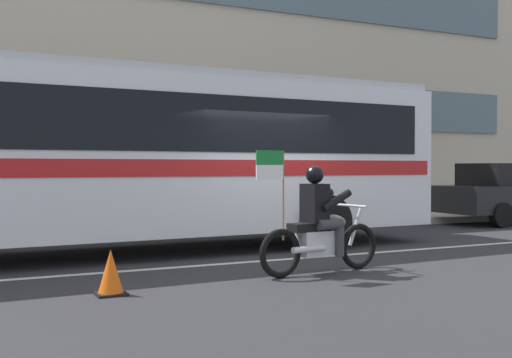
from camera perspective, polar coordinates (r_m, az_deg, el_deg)
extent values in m
plane|color=#2B2B2D|center=(11.01, 1.25, -6.96)|extent=(60.00, 60.00, 0.00)
cube|color=#A39E93|center=(15.68, -7.30, -4.27)|extent=(28.00, 3.80, 0.15)
cube|color=silver|center=(10.49, 2.75, -7.35)|extent=(26.60, 0.14, 0.01)
cube|color=#B2A893|center=(18.13, -9.70, 11.92)|extent=(28.00, 0.80, 9.89)
cube|color=#4C606B|center=(17.49, -9.28, 7.40)|extent=(25.76, 0.10, 1.40)
cube|color=silver|center=(11.30, -10.64, 2.03)|extent=(11.55, 2.99, 2.70)
cube|color=black|center=(11.32, -10.65, 4.81)|extent=(10.64, 3.00, 0.96)
cube|color=red|center=(11.30, -10.64, 1.01)|extent=(11.32, 3.01, 0.28)
cube|color=#BABCC3|center=(11.41, -10.67, 9.12)|extent=(11.32, 2.86, 0.16)
cylinder|color=black|center=(11.54, 6.31, -4.00)|extent=(1.04, 0.30, 1.04)
torus|color=black|center=(9.61, 9.36, -6.09)|extent=(0.70, 0.18, 0.69)
torus|color=black|center=(8.71, 2.25, -6.83)|extent=(0.70, 0.18, 0.69)
cube|color=silver|center=(9.10, 5.74, -5.85)|extent=(0.67, 0.36, 0.36)
ellipsoid|color=#59565B|center=(9.22, 6.96, -4.01)|extent=(0.51, 0.34, 0.24)
cube|color=black|center=(8.95, 4.74, -4.42)|extent=(0.59, 0.33, 0.12)
cylinder|color=silver|center=(9.54, 9.10, -4.33)|extent=(0.28, 0.09, 0.58)
cylinder|color=silver|center=(9.46, 8.75, -2.43)|extent=(0.12, 0.64, 0.04)
cylinder|color=silver|center=(8.79, 4.86, -6.42)|extent=(0.56, 0.16, 0.09)
cube|color=black|center=(9.00, 5.40, -2.22)|extent=(0.32, 0.39, 0.56)
sphere|color=black|center=(8.99, 5.40, 0.39)|extent=(0.26, 0.26, 0.26)
cylinder|color=#38383D|center=(9.25, 5.38, -3.99)|extent=(0.44, 0.20, 0.15)
cylinder|color=#38383D|center=(9.39, 6.24, -5.39)|extent=(0.13, 0.13, 0.46)
cylinder|color=#38383D|center=(8.97, 6.81, -4.16)|extent=(0.44, 0.20, 0.15)
cylinder|color=#38383D|center=(9.11, 7.68, -5.59)|extent=(0.13, 0.13, 0.46)
cylinder|color=black|center=(9.30, 5.79, -1.86)|extent=(0.53, 0.17, 0.32)
cylinder|color=black|center=(9.00, 7.39, -1.97)|extent=(0.53, 0.17, 0.32)
cylinder|color=olive|center=(8.66, 2.52, -1.52)|extent=(0.02, 0.02, 1.25)
cube|color=#197233|center=(8.52, 1.27, 1.97)|extent=(0.44, 0.07, 0.20)
cube|color=white|center=(8.52, 1.27, 0.62)|extent=(0.44, 0.07, 0.20)
cube|color=black|center=(18.38, 22.11, 0.40)|extent=(2.36, 1.61, 0.60)
cylinder|color=black|center=(16.98, 21.58, -3.10)|extent=(0.64, 0.22, 0.64)
cylinder|color=gold|center=(14.18, -13.78, -3.39)|extent=(0.22, 0.22, 0.58)
sphere|color=gold|center=(14.16, -13.79, -1.93)|extent=(0.20, 0.20, 0.20)
cylinder|color=gold|center=(14.04, -13.66, -3.31)|extent=(0.09, 0.10, 0.09)
cone|color=#EA590F|center=(7.80, -13.18, -8.32)|extent=(0.32, 0.32, 0.55)
cube|color=black|center=(7.85, -13.17, -10.19)|extent=(0.36, 0.36, 0.03)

